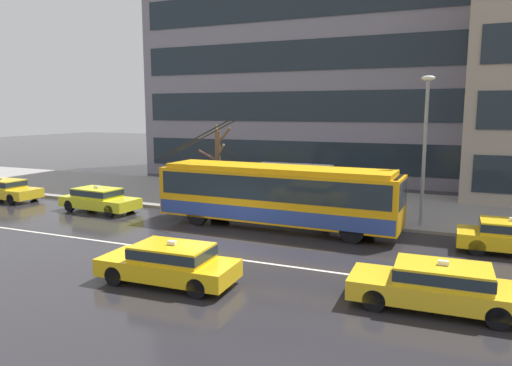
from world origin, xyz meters
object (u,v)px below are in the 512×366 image
Objects in this scene: taxi_oncoming_near at (170,262)px; street_tree_bare at (218,164)px; taxi_queued_behind_bus at (99,199)px; pedestrian_at_shelter at (326,182)px; trolleybus at (276,194)px; taxi_far_behind at (4,189)px; street_lamp at (425,139)px; taxi_oncoming_far at (438,284)px; bus_shelter at (293,175)px; pedestrian_approaching_curb at (222,176)px.

street_tree_bare reaches higher than taxi_oncoming_near.
pedestrian_at_shelter is at bearing 20.01° from taxi_queued_behind_bus.
taxi_oncoming_near is (-0.52, -8.10, -0.89)m from trolleybus.
trolleybus is 17.86m from taxi_far_behind.
taxi_oncoming_near is 12.33m from street_tree_bare.
trolleybus is 7.17m from street_lamp.
taxi_oncoming_far is 12.35m from pedestrian_at_shelter.
taxi_oncoming_far is 1.14× the size of bus_shelter.
pedestrian_approaching_curb is (5.31, 4.28, 1.01)m from taxi_queued_behind_bus.
street_lamp reaches higher than pedestrian_approaching_curb.
taxi_oncoming_near is (9.67, -7.77, -0.00)m from taxi_queued_behind_bus.
trolleybus is 4.06m from pedestrian_at_shelter.
trolleybus is 3.04× the size of bus_shelter.
trolleybus is 3.69m from bus_shelter.
pedestrian_approaching_curb is 0.28× the size of street_lamp.
trolleybus is at bearing -158.09° from street_lamp.
taxi_oncoming_far is 26.10m from taxi_far_behind.
pedestrian_at_shelter is (1.81, 11.95, 1.03)m from taxi_oncoming_near.
taxi_oncoming_far is 2.38× the size of pedestrian_at_shelter.
bus_shelter is at bearing 4.16° from street_tree_bare.
trolleybus reaches higher than street_tree_bare.
trolleybus is at bearing 0.06° from taxi_far_behind.
taxi_oncoming_far is 13.13m from bus_shelter.
pedestrian_at_shelter is at bearing -0.96° from pedestrian_approaching_curb.
pedestrian_approaching_curb is at bearing 17.02° from taxi_far_behind.
bus_shelter reaches higher than pedestrian_at_shelter.
taxi_oncoming_near is at bearing -70.13° from pedestrian_approaching_curb.
taxi_queued_behind_bus is (-17.52, 6.54, -0.00)m from taxi_oncoming_far.
trolleybus is 10.23m from taxi_queued_behind_bus.
pedestrian_approaching_curb is at bearing 172.53° from street_lamp.
street_lamp is 1.52× the size of street_tree_bare.
street_tree_bare is at bearing 145.31° from trolleybus.
pedestrian_at_shelter reaches higher than pedestrian_approaching_curb.
trolleybus is 2.62× the size of taxi_far_behind.
bus_shelter is (9.77, 3.98, 1.29)m from taxi_queued_behind_bus.
trolleybus is at bearing -83.48° from bus_shelter.
taxi_far_behind is (-17.84, -0.02, -0.89)m from trolleybus.
taxi_oncoming_far is 7.95m from taxi_oncoming_near.
street_lamp is (16.40, 2.83, 3.46)m from taxi_queued_behind_bus.
taxi_queued_behind_bus is 12.40m from taxi_oncoming_near.
street_lamp is at bearing 57.60° from taxi_oncoming_near.
bus_shelter is 0.90× the size of street_tree_bare.
trolleybus reaches higher than pedestrian_at_shelter.
trolleybus reaches higher than taxi_oncoming_near.
taxi_far_behind is 13.60m from pedestrian_approaching_curb.
pedestrian_approaching_curb is at bearing 140.95° from trolleybus.
trolleybus is 10.09m from taxi_oncoming_far.
bus_shelter is (0.10, 11.74, 1.29)m from taxi_oncoming_near.
taxi_far_behind is at bearing -174.03° from street_lamp.
taxi_queued_behind_bus is at bearing 159.53° from taxi_oncoming_far.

